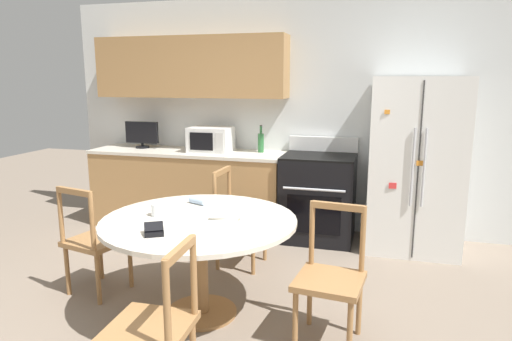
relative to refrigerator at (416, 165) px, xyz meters
The scene contains 16 objects.
back_wall 1.83m from the refrigerator, 168.04° to the left, with size 5.20×0.44×2.60m.
kitchen_counter 2.52m from the refrigerator, behind, with size 2.26×0.64×0.90m.
refrigerator is the anchor object (origin of this frame).
oven_range 1.04m from the refrigerator, behind, with size 0.76×0.68×1.08m.
microwave 2.21m from the refrigerator, behind, with size 0.46×0.37×0.28m.
countertop_tv 3.10m from the refrigerator, behind, with size 0.41×0.16×0.31m.
counter_bottle 1.66m from the refrigerator, behind, with size 0.07×0.07×0.31m.
dining_table 2.41m from the refrigerator, 130.38° to the right, with size 1.39×1.39×0.73m.
dining_chair_near 3.15m from the refrigerator, 117.14° to the right, with size 0.44×0.44×0.90m.
dining_chair_right 2.06m from the refrigerator, 107.58° to the right, with size 0.46×0.46×0.90m.
dining_chair_far 1.85m from the refrigerator, 150.87° to the right, with size 0.44×0.44×0.90m.
dining_chair_left 3.07m from the refrigerator, 145.38° to the right, with size 0.50×0.50×0.90m.
candle_glass 2.63m from the refrigerator, 135.41° to the right, with size 0.09×0.09×0.09m.
folded_napkin 2.26m from the refrigerator, 139.37° to the right, with size 0.16×0.11×0.05m.
wallet 2.80m from the refrigerator, 127.53° to the right, with size 0.17×0.17×0.07m.
mail_stack 2.18m from the refrigerator, 129.92° to the right, with size 0.29×0.34×0.02m.
Camera 1 is at (1.07, -2.48, 1.71)m, focal length 32.00 mm.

